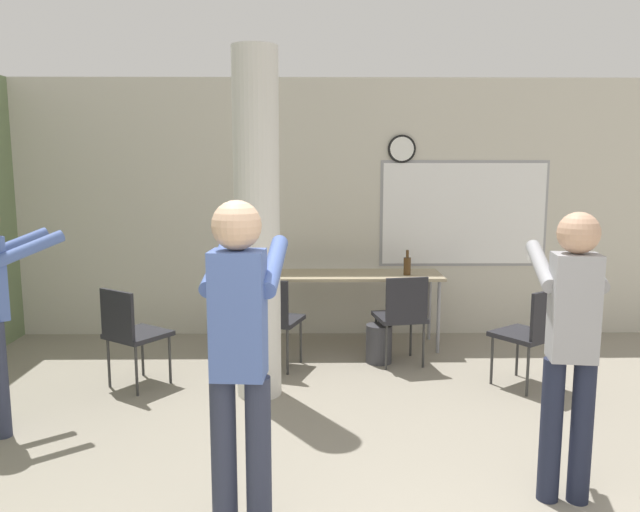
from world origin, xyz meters
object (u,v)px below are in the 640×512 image
object	(u,v)px
folding_table	(354,279)
person_playing_side	(571,334)
chair_table_right	(402,313)
bottle_on_table	(407,265)
chair_mid_room	(531,330)
chair_table_left	(273,316)
person_playing_front	(240,347)
chair_near_pillar	(131,330)

from	to	relation	value
folding_table	person_playing_side	bearing A→B (deg)	-71.38
chair_table_right	person_playing_side	size ratio (longest dim) A/B	0.53
bottle_on_table	chair_mid_room	bearing A→B (deg)	-52.66
folding_table	chair_table_left	distance (m)	1.09
chair_table_left	chair_mid_room	world-z (taller)	same
chair_mid_room	person_playing_side	size ratio (longest dim) A/B	0.53
folding_table	person_playing_side	xyz separation A→B (m)	(1.01, -2.99, 0.26)
chair_mid_room	person_playing_side	distance (m)	1.86
chair_mid_room	person_playing_front	bearing A→B (deg)	-135.82
chair_mid_room	person_playing_front	xyz separation A→B (m)	(-2.20, -2.14, 0.51)
chair_mid_room	person_playing_side	xyz separation A→B (m)	(-0.42, -1.76, 0.46)
bottle_on_table	chair_table_right	bearing A→B (deg)	-102.79
bottle_on_table	chair_table_right	size ratio (longest dim) A/B	0.29
chair_mid_room	chair_table_right	size ratio (longest dim) A/B	1.00
person_playing_front	person_playing_side	bearing A→B (deg)	12.12
bottle_on_table	person_playing_side	bearing A→B (deg)	-80.89
chair_table_left	person_playing_front	xyz separation A→B (m)	(0.01, -2.66, 0.51)
chair_table_left	person_playing_side	xyz separation A→B (m)	(1.80, -2.27, 0.46)
chair_mid_room	person_playing_front	distance (m)	3.11
chair_table_right	folding_table	bearing A→B (deg)	123.94
person_playing_front	bottle_on_table	bearing A→B (deg)	68.22
chair_mid_room	folding_table	bearing A→B (deg)	139.07
chair_near_pillar	person_playing_side	distance (m)	3.50
chair_mid_room	chair_table_left	bearing A→B (deg)	166.83
bottle_on_table	chair_table_left	distance (m)	1.52
folding_table	chair_table_left	size ratio (longest dim) A/B	2.07
bottle_on_table	chair_mid_room	world-z (taller)	bottle_on_table
chair_table_left	chair_near_pillar	distance (m)	1.26
bottle_on_table	chair_mid_room	xyz separation A→B (m)	(0.88, -1.16, -0.36)
chair_table_left	chair_table_right	bearing A→B (deg)	4.63
chair_table_right	person_playing_front	distance (m)	3.05
chair_table_right	person_playing_front	bearing A→B (deg)	-113.44
folding_table	chair_mid_room	xyz separation A→B (m)	(1.42, -1.23, -0.21)
chair_mid_room	person_playing_side	bearing A→B (deg)	-103.34
folding_table	chair_mid_room	size ratio (longest dim) A/B	2.07
folding_table	chair_near_pillar	size ratio (longest dim) A/B	2.07
folding_table	bottle_on_table	bearing A→B (deg)	-8.01
chair_table_left	folding_table	bearing A→B (deg)	42.26
chair_table_right	chair_table_left	bearing A→B (deg)	-175.37
chair_table_left	bottle_on_table	bearing A→B (deg)	25.74
folding_table	chair_table_right	xyz separation A→B (m)	(0.42, -0.62, -0.21)
folding_table	chair_table_right	distance (m)	0.77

